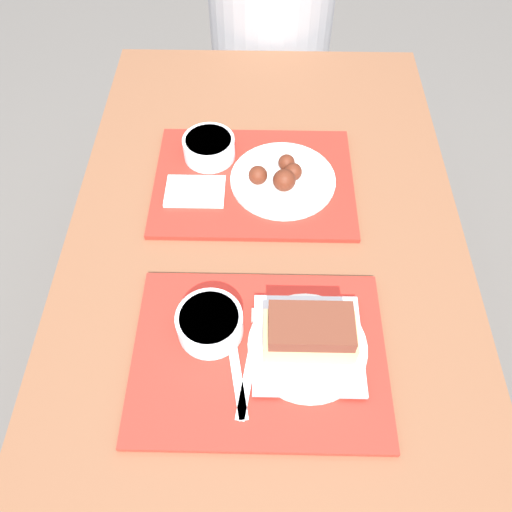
% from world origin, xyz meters
% --- Properties ---
extents(ground_plane, '(12.00, 12.00, 0.00)m').
position_xyz_m(ground_plane, '(0.00, 0.00, 0.00)').
color(ground_plane, '#605B56').
extents(picnic_table, '(0.83, 1.57, 0.78)m').
position_xyz_m(picnic_table, '(0.00, 0.00, 0.67)').
color(picnic_table, brown).
rests_on(picnic_table, ground_plane).
extents(picnic_bench_far, '(0.79, 0.28, 0.46)m').
position_xyz_m(picnic_bench_far, '(0.00, 1.01, 0.39)').
color(picnic_bench_far, brown).
rests_on(picnic_bench_far, ground_plane).
extents(tray_near, '(0.45, 0.33, 0.01)m').
position_xyz_m(tray_near, '(-0.01, -0.16, 0.78)').
color(tray_near, red).
rests_on(tray_near, picnic_table).
extents(tray_far, '(0.45, 0.33, 0.01)m').
position_xyz_m(tray_far, '(-0.03, 0.27, 0.78)').
color(tray_far, red).
rests_on(tray_far, picnic_table).
extents(bowl_coleslaw_near, '(0.12, 0.12, 0.05)m').
position_xyz_m(bowl_coleslaw_near, '(-0.10, -0.11, 0.82)').
color(bowl_coleslaw_near, silver).
rests_on(bowl_coleslaw_near, tray_near).
extents(brisket_sandwich_plate, '(0.21, 0.21, 0.09)m').
position_xyz_m(brisket_sandwich_plate, '(0.08, -0.14, 0.82)').
color(brisket_sandwich_plate, white).
rests_on(brisket_sandwich_plate, tray_near).
extents(plastic_fork_near, '(0.05, 0.17, 0.00)m').
position_xyz_m(plastic_fork_near, '(-0.05, -0.19, 0.79)').
color(plastic_fork_near, white).
rests_on(plastic_fork_near, tray_near).
extents(plastic_knife_near, '(0.04, 0.17, 0.00)m').
position_xyz_m(plastic_knife_near, '(-0.03, -0.19, 0.79)').
color(plastic_knife_near, white).
rests_on(plastic_knife_near, tray_near).
extents(condiment_packet, '(0.04, 0.03, 0.01)m').
position_xyz_m(condiment_packet, '(-0.01, -0.08, 0.79)').
color(condiment_packet, '#A59E93').
rests_on(condiment_packet, tray_near).
extents(bowl_coleslaw_far, '(0.12, 0.12, 0.05)m').
position_xyz_m(bowl_coleslaw_far, '(-0.13, 0.34, 0.82)').
color(bowl_coleslaw_far, silver).
rests_on(bowl_coleslaw_far, tray_far).
extents(wings_plate_far, '(0.24, 0.24, 0.06)m').
position_xyz_m(wings_plate_far, '(0.04, 0.26, 0.80)').
color(wings_plate_far, white).
rests_on(wings_plate_far, tray_far).
extents(napkin_far, '(0.13, 0.09, 0.01)m').
position_xyz_m(napkin_far, '(-0.16, 0.22, 0.79)').
color(napkin_far, white).
rests_on(napkin_far, tray_far).
extents(person_seated_across, '(0.39, 0.39, 0.68)m').
position_xyz_m(person_seated_across, '(0.01, 1.01, 0.73)').
color(person_seated_across, '#9E9EA3').
rests_on(person_seated_across, picnic_bench_far).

